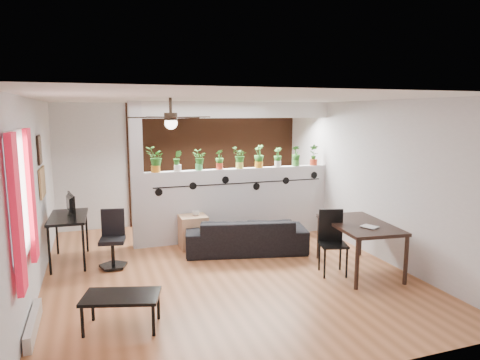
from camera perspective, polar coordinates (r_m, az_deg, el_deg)
The scene contains 30 objects.
room_shell at distance 6.47m, azimuth -2.45°, elevation -0.82°, with size 6.30×7.10×2.90m.
partition_wall at distance 8.24m, azimuth -0.06°, elevation -3.11°, with size 3.60×0.18×1.35m, color #BCBCC1.
ceiling_header at distance 8.05m, azimuth -0.06°, elevation 9.34°, with size 3.60×0.18×0.30m, color silver.
pier_column at distance 7.73m, azimuth -13.58°, elevation 0.54°, with size 0.22×0.20×2.60m, color #BCBCC1.
brick_panel at distance 9.52m, azimuth -2.94°, elevation 2.34°, with size 3.90×0.05×2.60m, color brown.
vine_decal at distance 8.07m, azimuth 0.16°, elevation -0.43°, with size 3.31×0.01×0.30m.
window_assembly at distance 5.05m, azimuth -27.14°, elevation -2.22°, with size 0.09×1.30×1.55m.
baseboard_heater at distance 5.48m, azimuth -25.86°, elevation -16.92°, with size 0.08×1.00×0.18m, color beige.
corkboard at distance 7.19m, azimuth -24.86°, elevation -0.27°, with size 0.03×0.60×0.45m, color #A17B4D.
framed_art at distance 7.08m, azimuth -25.19°, elevation 3.66°, with size 0.03×0.34×0.44m.
ceiling_fan at distance 5.90m, azimuth -9.21°, elevation 8.02°, with size 1.19×1.19×0.43m.
potted_plant_0 at distance 7.73m, azimuth -11.23°, elevation 2.78°, with size 0.27×0.24×0.45m.
potted_plant_1 at distance 7.80m, azimuth -8.34°, elevation 2.64°, with size 0.22×0.19×0.38m.
potted_plant_2 at distance 7.88m, azimuth -5.51°, elevation 2.76°, with size 0.24×0.22×0.38m.
potted_plant_3 at distance 7.98m, azimuth -2.75°, elevation 2.84°, with size 0.23×0.22×0.37m.
potted_plant_4 at distance 8.10m, azimuth -0.06°, elevation 3.07°, with size 0.26×0.25×0.41m.
potted_plant_5 at distance 8.23m, azimuth 2.54°, elevation 3.27°, with size 0.25×0.28×0.44m.
potted_plant_6 at distance 8.39m, azimuth 5.06°, elevation 3.13°, with size 0.23×0.23×0.38m.
potted_plant_7 at distance 8.55m, azimuth 7.48°, elevation 3.30°, with size 0.21×0.17×0.40m.
potted_plant_8 at distance 8.73m, azimuth 9.81°, elevation 3.44°, with size 0.26×0.23×0.42m.
sofa at distance 7.49m, azimuth 0.78°, elevation -7.40°, with size 1.97×0.77×0.58m, color black.
cube_shelf at distance 7.75m, azimuth -6.25°, elevation -6.86°, with size 0.48×0.42×0.58m, color tan.
cup at distance 7.67m, azimuth -5.93°, elevation -4.38°, with size 0.12×0.12×0.10m, color gray.
computer_desk at distance 7.38m, azimuth -21.93°, elevation -5.00°, with size 0.60×1.09×0.77m.
monitor at distance 7.49m, azimuth -21.95°, elevation -3.52°, with size 0.05×0.32×0.18m, color black.
office_chair at distance 7.03m, azimuth -16.59°, elevation -8.01°, with size 0.46×0.46×0.89m.
dining_table at distance 6.77m, azimuth 15.68°, elevation -6.19°, with size 0.97×1.45×0.75m.
book at distance 6.45m, azimuth 16.49°, elevation -6.14°, with size 0.17×0.23×0.02m, color gray.
folding_chair at distance 6.63m, azimuth 12.15°, elevation -7.30°, with size 0.48×0.48×0.96m.
coffee_table at distance 5.13m, azimuth -15.55°, elevation -14.99°, with size 0.93×0.68×0.39m.
Camera 1 is at (-1.81, -6.12, 2.41)m, focal length 32.00 mm.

